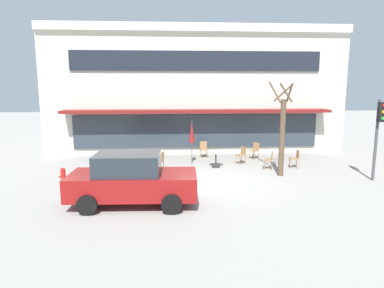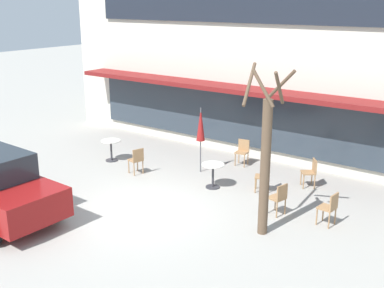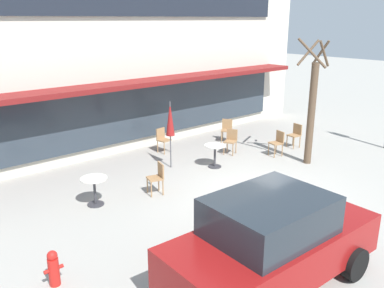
{
  "view_description": "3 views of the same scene",
  "coord_description": "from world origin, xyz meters",
  "views": [
    {
      "loc": [
        -1.59,
        -13.62,
        3.94
      ],
      "look_at": [
        -0.49,
        2.89,
        1.13
      ],
      "focal_mm": 32.0,
      "sensor_mm": 36.0,
      "label": 1
    },
    {
      "loc": [
        8.29,
        -8.89,
        5.57
      ],
      "look_at": [
        -0.54,
        3.19,
        1.05
      ],
      "focal_mm": 45.0,
      "sensor_mm": 36.0,
      "label": 2
    },
    {
      "loc": [
        -8.16,
        -6.43,
        4.7
      ],
      "look_at": [
        -0.05,
        2.95,
        0.86
      ],
      "focal_mm": 38.0,
      "sensor_mm": 36.0,
      "label": 3
    }
  ],
  "objects": [
    {
      "name": "traffic_light_pole",
      "position": [
        6.98,
        -0.24,
        2.3
      ],
      "size": [
        0.26,
        0.44,
        3.4
      ],
      "color": "#47474C",
      "rests_on": "ground"
    },
    {
      "name": "cafe_table_streetside",
      "position": [
        -3.7,
        2.62,
        0.52
      ],
      "size": [
        0.7,
        0.7,
        0.76
      ],
      "color": "#333338",
      "rests_on": "ground"
    },
    {
      "name": "cafe_table_near_wall",
      "position": [
        0.66,
        2.63,
        0.52
      ],
      "size": [
        0.7,
        0.7,
        0.76
      ],
      "color": "#333338",
      "rests_on": "ground"
    },
    {
      "name": "fire_hydrant",
      "position": [
        -5.89,
        0.06,
        0.35
      ],
      "size": [
        0.36,
        0.2,
        0.71
      ],
      "color": "red",
      "rests_on": "ground"
    },
    {
      "name": "cafe_chair_3",
      "position": [
        -2.02,
        2.13,
        0.53
      ],
      "size": [
        0.5,
        0.5,
        0.89
      ],
      "color": "#9E754C",
      "rests_on": "ground"
    },
    {
      "name": "street_tree",
      "position": [
        3.32,
        0.86,
        1.93
      ],
      "size": [
        1.13,
        1.13,
        4.14
      ],
      "color": "brown",
      "rests_on": "ground"
    },
    {
      "name": "building_facade",
      "position": [
        0.0,
        9.96,
        3.69
      ],
      "size": [
        17.57,
        9.1,
        7.39
      ],
      "color": "beige",
      "rests_on": "ground"
    },
    {
      "name": "cafe_chair_0",
      "position": [
        3.06,
        4.43,
        0.53
      ],
      "size": [
        0.56,
        0.56,
        0.89
      ],
      "color": "#9E754C",
      "rests_on": "ground"
    },
    {
      "name": "ground_plane",
      "position": [
        0.0,
        0.0,
        0.0
      ],
      "size": [
        80.0,
        80.0,
        0.0
      ],
      "primitive_type": "plane",
      "color": "#9E9B93"
    },
    {
      "name": "cafe_chair_1",
      "position": [
        3.17,
        2.02,
        0.53
      ],
      "size": [
        0.48,
        0.48,
        0.89
      ],
      "color": "#9E754C",
      "rests_on": "ground"
    },
    {
      "name": "cafe_chair_5",
      "position": [
        2.08,
        3.27,
        0.53
      ],
      "size": [
        0.53,
        0.53,
        0.89
      ],
      "color": "#9E754C",
      "rests_on": "ground"
    },
    {
      "name": "patio_umbrella_green_folded",
      "position": [
        -0.45,
        3.55,
        1.63
      ],
      "size": [
        0.28,
        0.28,
        2.2
      ],
      "color": "#4C4C51",
      "rests_on": "ground"
    },
    {
      "name": "cafe_chair_2",
      "position": [
        0.31,
        5.01,
        0.53
      ],
      "size": [
        0.45,
        0.45,
        0.89
      ],
      "color": "#9E754C",
      "rests_on": "ground"
    },
    {
      "name": "parked_sedan",
      "position": [
        -2.86,
        -2.49,
        0.88
      ],
      "size": [
        4.26,
        2.14,
        1.76
      ],
      "color": "maroon",
      "rests_on": "ground"
    },
    {
      "name": "cafe_chair_4",
      "position": [
        4.5,
        2.21,
        0.53
      ],
      "size": [
        0.44,
        0.44,
        0.89
      ],
      "color": "#9E754C",
      "rests_on": "ground"
    }
  ]
}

